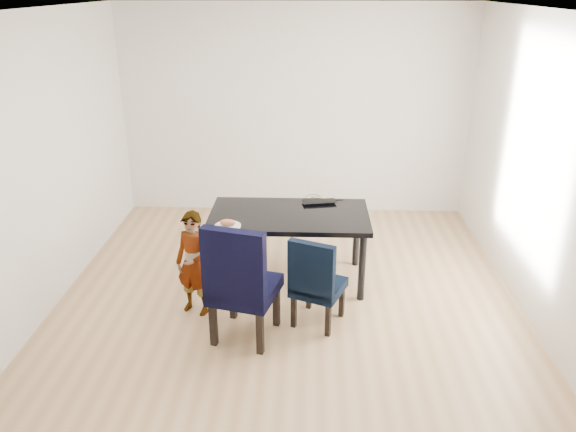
{
  "coord_description": "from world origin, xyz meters",
  "views": [
    {
      "loc": [
        0.19,
        -4.71,
        2.9
      ],
      "look_at": [
        0.0,
        0.2,
        0.85
      ],
      "focal_mm": 35.0,
      "sensor_mm": 36.0,
      "label": 1
    }
  ],
  "objects_px": {
    "laptop": "(318,200)",
    "child": "(194,264)",
    "plate": "(228,226)",
    "dining_table": "(289,247)",
    "chair_right": "(319,280)",
    "chair_left": "(245,279)"
  },
  "relations": [
    {
      "from": "laptop",
      "to": "child",
      "type": "bearing_deg",
      "value": 29.25
    },
    {
      "from": "plate",
      "to": "laptop",
      "type": "xyz_separation_m",
      "value": [
        0.87,
        0.69,
        0.01
      ]
    },
    {
      "from": "child",
      "to": "dining_table",
      "type": "bearing_deg",
      "value": 58.59
    },
    {
      "from": "chair_right",
      "to": "dining_table",
      "type": "bearing_deg",
      "value": 133.56
    },
    {
      "from": "chair_right",
      "to": "child",
      "type": "bearing_deg",
      "value": -163.6
    },
    {
      "from": "chair_right",
      "to": "chair_left",
      "type": "bearing_deg",
      "value": -136.93
    },
    {
      "from": "laptop",
      "to": "chair_left",
      "type": "bearing_deg",
      "value": 53.18
    },
    {
      "from": "dining_table",
      "to": "child",
      "type": "xyz_separation_m",
      "value": [
        -0.85,
        -0.65,
        0.13
      ]
    },
    {
      "from": "chair_left",
      "to": "child",
      "type": "height_order",
      "value": "chair_left"
    },
    {
      "from": "chair_right",
      "to": "child",
      "type": "height_order",
      "value": "child"
    },
    {
      "from": "dining_table",
      "to": "chair_left",
      "type": "height_order",
      "value": "chair_left"
    },
    {
      "from": "chair_right",
      "to": "child",
      "type": "xyz_separation_m",
      "value": [
        -1.15,
        0.13,
        0.07
      ]
    },
    {
      "from": "child",
      "to": "plate",
      "type": "relative_size",
      "value": 4.02
    },
    {
      "from": "chair_right",
      "to": "laptop",
      "type": "distance_m",
      "value": 1.18
    },
    {
      "from": "dining_table",
      "to": "child",
      "type": "bearing_deg",
      "value": -142.72
    },
    {
      "from": "child",
      "to": "plate",
      "type": "bearing_deg",
      "value": 68.72
    },
    {
      "from": "dining_table",
      "to": "plate",
      "type": "distance_m",
      "value": 0.77
    },
    {
      "from": "chair_right",
      "to": "plate",
      "type": "distance_m",
      "value": 1.02
    },
    {
      "from": "child",
      "to": "laptop",
      "type": "height_order",
      "value": "child"
    },
    {
      "from": "chair_left",
      "to": "chair_right",
      "type": "relative_size",
      "value": 1.27
    },
    {
      "from": "dining_table",
      "to": "child",
      "type": "height_order",
      "value": "child"
    },
    {
      "from": "chair_right",
      "to": "laptop",
      "type": "height_order",
      "value": "chair_right"
    }
  ]
}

